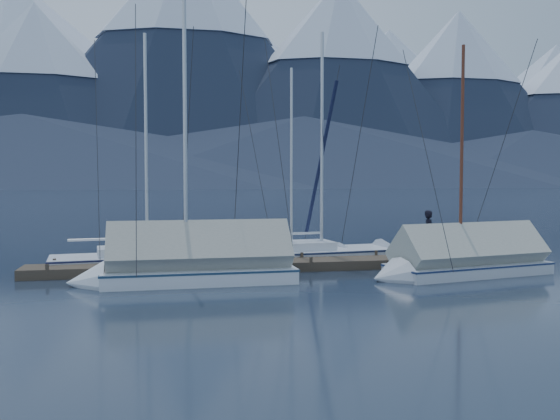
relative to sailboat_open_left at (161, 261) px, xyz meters
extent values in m
plane|color=black|center=(4.31, -3.84, -0.17)|extent=(1000.00, 1000.00, 0.00)
cone|color=#475675|center=(-105.69, 436.16, 74.83)|extent=(352.00, 352.00, 150.00)
cone|color=silver|center=(-105.69, 436.16, 118.83)|extent=(152.28, 152.28, 63.00)
cone|color=#475675|center=(44.31, 426.16, 69.83)|extent=(330.00, 330.00, 140.00)
cone|color=silver|center=(44.31, 426.16, 110.93)|extent=(142.76, 142.76, 58.80)
cone|color=#475675|center=(184.31, 441.16, 62.33)|extent=(308.00, 308.00, 125.00)
cone|color=silver|center=(184.31, 441.16, 99.08)|extent=(133.24, 133.24, 52.50)
cone|color=#475675|center=(324.31, 421.16, 57.33)|extent=(286.00, 286.00, 115.00)
cone|color=silver|center=(324.31, 421.16, 91.18)|extent=(123.72, 123.72, 48.30)
cone|color=#192133|center=(-60.69, 291.16, 44.83)|extent=(171.00, 171.00, 90.00)
cone|color=silver|center=(-60.69, 291.16, 71.43)|extent=(73.97, 73.97, 37.80)
cone|color=#192133|center=(14.31, 306.16, 67.33)|extent=(228.00, 228.00, 135.00)
cone|color=#192133|center=(94.31, 286.16, 54.83)|extent=(190.00, 190.00, 110.00)
cone|color=silver|center=(94.31, 286.16, 87.23)|extent=(82.19, 82.19, 46.20)
cone|color=#192133|center=(169.31, 296.16, 49.83)|extent=(182.40, 182.40, 100.00)
cone|color=silver|center=(169.31, 296.16, 79.33)|extent=(78.91, 78.91, 42.00)
cone|color=#192133|center=(-55.69, 236.16, 14.83)|extent=(416.00, 416.00, 30.00)
cone|color=#192133|center=(64.31, 241.16, 15.83)|extent=(390.00, 390.00, 32.00)
cone|color=#192133|center=(184.31, 246.16, 13.83)|extent=(364.00, 364.00, 28.00)
cube|color=#382D23|center=(4.31, -1.84, 0.00)|extent=(18.00, 1.50, 0.34)
cube|color=black|center=(-1.69, -1.84, -0.22)|extent=(3.00, 1.30, 0.30)
cube|color=black|center=(4.31, -1.84, -0.22)|extent=(3.00, 1.30, 0.30)
cube|color=black|center=(10.31, -1.84, -0.22)|extent=(3.00, 1.30, 0.30)
cylinder|color=#382D23|center=(-3.69, -1.14, 0.18)|extent=(0.12, 0.12, 0.35)
cylinder|color=#382D23|center=(-3.69, -2.54, 0.18)|extent=(0.12, 0.12, 0.35)
cylinder|color=#382D23|center=(-0.69, -1.14, 0.18)|extent=(0.12, 0.12, 0.35)
cylinder|color=#382D23|center=(-0.69, -2.54, 0.18)|extent=(0.12, 0.12, 0.35)
cylinder|color=#382D23|center=(2.31, -1.14, 0.18)|extent=(0.12, 0.12, 0.35)
cylinder|color=#382D23|center=(2.31, -2.54, 0.18)|extent=(0.12, 0.12, 0.35)
cylinder|color=#382D23|center=(5.31, -1.14, 0.18)|extent=(0.12, 0.12, 0.35)
cylinder|color=#382D23|center=(5.31, -2.54, 0.18)|extent=(0.12, 0.12, 0.35)
cylinder|color=#382D23|center=(8.31, -1.14, 0.18)|extent=(0.12, 0.12, 0.35)
cylinder|color=#382D23|center=(8.31, -2.54, 0.18)|extent=(0.12, 0.12, 0.35)
cylinder|color=#382D23|center=(11.31, -1.14, 0.18)|extent=(0.12, 0.12, 0.35)
cylinder|color=#382D23|center=(11.31, -2.54, 0.18)|extent=(0.12, 0.12, 0.35)
cube|color=silver|center=(-0.92, -0.11, -0.04)|extent=(6.45, 2.83, 0.69)
cube|color=silver|center=(-0.92, -0.11, -0.36)|extent=(5.41, 1.78, 0.31)
cube|color=#161A42|center=(-0.92, -0.11, 0.25)|extent=(6.52, 2.85, 0.06)
cone|color=silver|center=(2.64, 0.32, -0.04)|extent=(1.38, 2.12, 2.00)
cube|color=silver|center=(-1.23, -0.15, 0.45)|extent=(2.35, 1.71, 0.31)
cylinder|color=#B2B7BF|center=(-0.51, -0.06, 4.46)|extent=(0.12, 0.12, 8.33)
cylinder|color=#B2B7BF|center=(-1.96, -0.24, 0.92)|extent=(2.80, 0.43, 0.09)
cylinder|color=#26262B|center=(1.04, 0.13, 4.46)|extent=(0.41, 3.13, 8.34)
cube|color=silver|center=(4.80, -0.07, -0.06)|extent=(5.79, 3.33, 0.60)
cube|color=silver|center=(4.80, -0.07, -0.33)|extent=(4.76, 2.30, 0.27)
cube|color=#152741|center=(4.80, -0.07, 0.20)|extent=(5.84, 3.36, 0.05)
cone|color=silver|center=(7.82, 0.84, -0.06)|extent=(1.47, 1.97, 1.76)
cube|color=silver|center=(4.53, -0.14, 0.38)|extent=(2.21, 1.78, 0.27)
cylinder|color=#B2B7BF|center=(5.15, 0.04, 3.90)|extent=(0.11, 0.11, 7.32)
cylinder|color=#B2B7BF|center=(3.92, -0.33, 0.79)|extent=(2.39, 0.79, 0.08)
cylinder|color=#26262B|center=(6.46, 0.43, 3.90)|extent=(0.81, 2.66, 7.33)
cube|color=silver|center=(6.00, 0.10, -0.04)|extent=(6.76, 2.95, 0.72)
cube|color=silver|center=(6.00, 0.10, -0.37)|extent=(5.67, 1.86, 0.33)
cube|color=#172347|center=(6.00, 0.10, 0.27)|extent=(6.83, 2.98, 0.07)
cone|color=silver|center=(9.74, 0.55, -0.04)|extent=(1.44, 2.22, 2.09)
cube|color=silver|center=(5.67, 0.06, 0.48)|extent=(2.46, 1.79, 0.33)
cylinder|color=#B2B7BF|center=(6.43, 0.16, 4.69)|extent=(0.13, 0.13, 8.73)
cylinder|color=#B2B7BF|center=(4.92, -0.03, 0.98)|extent=(2.94, 0.45, 0.10)
cylinder|color=#26262B|center=(8.06, 0.35, 4.69)|extent=(0.42, 3.28, 8.74)
cube|color=silver|center=(10.51, -4.31, -0.06)|extent=(6.08, 3.15, 0.62)
cube|color=silver|center=(10.51, -4.31, -0.34)|extent=(5.04, 2.07, 0.28)
cube|color=navy|center=(10.51, -4.31, 0.20)|extent=(6.14, 3.18, 0.06)
cone|color=silver|center=(7.26, -4.96, -0.06)|extent=(1.39, 2.13, 1.97)
cylinder|color=#592819|center=(10.15, -4.38, 3.98)|extent=(0.11, 0.11, 7.47)
cylinder|color=#592819|center=(11.43, -4.13, 0.81)|extent=(2.57, 0.59, 0.08)
cylinder|color=#26262B|center=(8.73, -4.67, 3.98)|extent=(0.59, 2.86, 7.47)
cube|color=#A3A49A|center=(10.51, -4.31, 0.62)|extent=(5.80, 3.13, 2.09)
cube|color=white|center=(1.23, -3.97, -0.04)|extent=(6.11, 2.26, 0.72)
cube|color=white|center=(1.23, -3.97, -0.37)|extent=(5.18, 1.27, 0.33)
cube|color=navy|center=(1.23, -3.97, 0.26)|extent=(6.17, 2.28, 0.07)
cone|color=white|center=(-2.29, -4.02, -0.04)|extent=(1.22, 2.10, 2.08)
cylinder|color=#B2B7BF|center=(0.80, -3.98, 4.66)|extent=(0.13, 0.13, 8.68)
cylinder|color=#B2B7BF|center=(2.32, -3.95, 0.97)|extent=(2.73, 0.14, 0.10)
cylinder|color=#26262B|center=(-0.72, -4.00, 4.66)|extent=(0.07, 3.06, 8.69)
cube|color=#9A9A90|center=(1.23, -3.97, 0.75)|extent=(5.80, 2.30, 2.21)
imported|color=black|center=(10.37, -1.48, 1.06)|extent=(0.54, 0.72, 1.77)
camera|label=1|loc=(0.05, -23.09, 3.17)|focal=38.00mm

